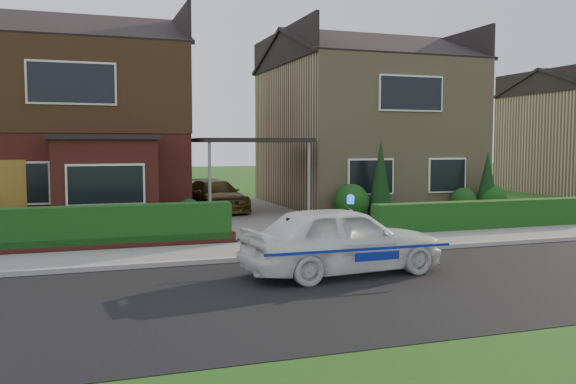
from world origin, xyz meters
name	(u,v)px	position (x,y,z in m)	size (l,w,h in m)	color
ground	(408,285)	(0.00, 0.00, 0.00)	(120.00, 120.00, 0.00)	#1F4913
road	(408,285)	(0.00, 0.00, 0.00)	(60.00, 6.00, 0.02)	black
kerb	(341,253)	(0.00, 3.05, 0.06)	(60.00, 0.16, 0.12)	#9E9993
sidewalk	(324,246)	(0.00, 4.10, 0.05)	(60.00, 2.00, 0.10)	slate
driveway	(250,215)	(0.00, 11.00, 0.06)	(3.80, 12.00, 0.12)	#666059
house_left	(74,110)	(-5.78, 13.90, 3.81)	(7.50, 9.53, 7.25)	maroon
house_right	(362,118)	(5.80, 13.99, 3.66)	(7.50, 8.06, 7.25)	#9E8660
carport_link	(250,141)	(0.00, 10.95, 2.66)	(3.80, 3.00, 2.77)	black
dwarf_wall	(74,246)	(-5.80, 5.30, 0.18)	(7.70, 0.25, 0.36)	maroon
hedge_left	(75,253)	(-5.80, 5.45, 0.00)	(7.50, 0.55, 0.90)	#113511
hedge_right	(489,231)	(5.80, 5.35, 0.00)	(7.50, 0.55, 0.80)	#113511
shrub_left_mid	(138,207)	(-4.00, 9.30, 0.66)	(1.32, 1.32, 1.32)	#113511
shrub_left_near	(188,212)	(-2.40, 9.60, 0.42)	(0.84, 0.84, 0.84)	#113511
shrub_right_near	(352,201)	(3.20, 9.40, 0.60)	(1.20, 1.20, 1.20)	#113511
shrub_right_mid	(464,200)	(7.80, 9.50, 0.48)	(0.96, 0.96, 0.96)	#113511
shrub_right_far	(491,199)	(8.80, 9.20, 0.54)	(1.08, 1.08, 1.08)	#113511
conifer_a	(381,181)	(4.20, 9.20, 1.30)	(0.90, 0.90, 2.60)	black
conifer_b	(487,184)	(8.60, 9.20, 1.10)	(0.90, 0.90, 2.20)	black
police_car	(342,240)	(-0.80, 1.20, 0.68)	(3.68, 4.14, 1.53)	white
driveway_car	(215,196)	(-1.00, 12.13, 0.69)	(1.59, 3.90, 1.13)	brown
potted_plant_a	(77,233)	(-5.75, 6.00, 0.39)	(0.41, 0.27, 0.77)	gray
potted_plant_b	(195,220)	(-2.50, 7.87, 0.36)	(0.40, 0.32, 0.72)	gray
potted_plant_c	(188,214)	(-2.50, 9.00, 0.41)	(0.46, 0.46, 0.82)	gray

